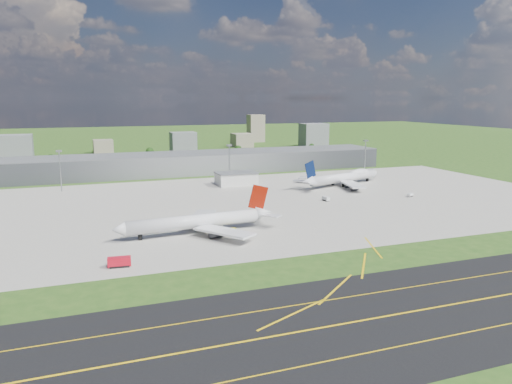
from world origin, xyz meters
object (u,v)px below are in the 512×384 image
object	(u,v)px
airliner_blue_quad	(344,177)
van_white_far	(410,195)
tug_yellow	(232,231)
airliner_red_twin	(200,222)
van_white_near	(326,199)
fire_truck	(119,262)

from	to	relation	value
airliner_blue_quad	van_white_far	world-z (taller)	airliner_blue_quad
tug_yellow	van_white_far	bearing A→B (deg)	-13.58
airliner_red_twin	tug_yellow	xyz separation A→B (m)	(13.41, -3.61, -4.30)
van_white_near	fire_truck	bearing A→B (deg)	117.21
airliner_red_twin	fire_truck	xyz separation A→B (m)	(-36.82, -32.90, -3.47)
tug_yellow	van_white_near	size ratio (longest dim) A/B	0.77
fire_truck	van_white_far	size ratio (longest dim) A/B	1.83
airliner_blue_quad	tug_yellow	world-z (taller)	airliner_blue_quad
airliner_red_twin	fire_truck	size ratio (longest dim) A/B	8.79
airliner_blue_quad	van_white_near	xyz separation A→B (m)	(-36.20, -42.17, -4.02)
tug_yellow	van_white_near	world-z (taller)	van_white_near
tug_yellow	van_white_far	distance (m)	129.15
fire_truck	airliner_red_twin	bearing A→B (deg)	47.65
airliner_red_twin	fire_truck	distance (m)	49.50
airliner_red_twin	van_white_near	distance (m)	93.93
airliner_red_twin	van_white_near	world-z (taller)	airliner_red_twin
fire_truck	airliner_blue_quad	bearing A→B (deg)	42.57
airliner_blue_quad	van_white_far	xyz separation A→B (m)	(16.39, -48.77, -4.22)
airliner_red_twin	van_white_far	xyz separation A→B (m)	(136.55, 35.33, -4.12)
airliner_blue_quad	van_white_near	size ratio (longest dim) A/B	13.85
airliner_red_twin	van_white_near	size ratio (longest dim) A/B	13.86
tug_yellow	airliner_red_twin	bearing A→B (deg)	133.81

